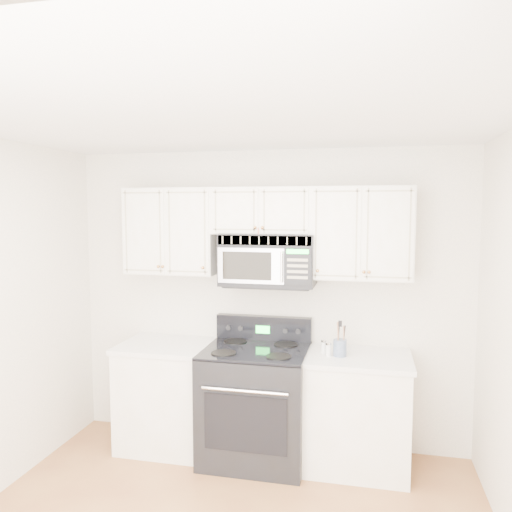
# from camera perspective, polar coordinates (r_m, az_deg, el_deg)

# --- Properties ---
(room) EXTENTS (3.51, 3.51, 2.61)m
(room) POSITION_cam_1_polar(r_m,az_deg,el_deg) (2.80, -5.97, -10.99)
(room) COLOR #A2733D
(room) RESTS_ON ground
(base_cabinet_left) EXTENTS (0.86, 0.65, 0.92)m
(base_cabinet_left) POSITION_cam_1_polar(r_m,az_deg,el_deg) (4.63, -9.69, -15.75)
(base_cabinet_left) COLOR white
(base_cabinet_left) RESTS_ON ground
(base_cabinet_right) EXTENTS (0.86, 0.65, 0.92)m
(base_cabinet_right) POSITION_cam_1_polar(r_m,az_deg,el_deg) (4.32, 11.34, -17.37)
(base_cabinet_right) COLOR white
(base_cabinet_right) RESTS_ON ground
(range) EXTENTS (0.85, 0.77, 1.14)m
(range) POSITION_cam_1_polar(r_m,az_deg,el_deg) (4.35, -0.01, -16.29)
(range) COLOR black
(range) RESTS_ON ground
(upper_cabinets) EXTENTS (2.44, 0.37, 0.75)m
(upper_cabinets) POSITION_cam_1_polar(r_m,az_deg,el_deg) (4.22, 0.85, 3.28)
(upper_cabinets) COLOR white
(upper_cabinets) RESTS_ON ground
(microwave) EXTENTS (0.79, 0.44, 0.43)m
(microwave) POSITION_cam_1_polar(r_m,az_deg,el_deg) (4.20, 1.41, -0.38)
(microwave) COLOR black
(microwave) RESTS_ON ground
(utensil_crock) EXTENTS (0.11, 0.11, 0.28)m
(utensil_crock) POSITION_cam_1_polar(r_m,az_deg,el_deg) (4.10, 9.57, -10.22)
(utensil_crock) COLOR slate
(utensil_crock) RESTS_ON base_cabinet_right
(shaker_salt) EXTENTS (0.05, 0.05, 0.11)m
(shaker_salt) POSITION_cam_1_polar(r_m,az_deg,el_deg) (4.09, 8.26, -10.49)
(shaker_salt) COLOR silver
(shaker_salt) RESTS_ON base_cabinet_right
(shaker_pepper) EXTENTS (0.05, 0.05, 0.11)m
(shaker_pepper) POSITION_cam_1_polar(r_m,az_deg,el_deg) (4.16, 7.76, -10.19)
(shaker_pepper) COLOR silver
(shaker_pepper) RESTS_ON base_cabinet_right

